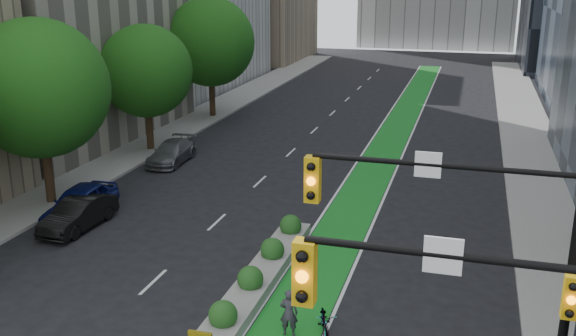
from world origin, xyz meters
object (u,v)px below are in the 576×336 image
Objects in this scene: median_planter at (260,273)px; cyclist at (289,313)px; parked_car_left_near at (80,203)px; parked_car_left_far at (172,152)px; parked_car_left_mid at (79,214)px; bicycle at (325,322)px.

median_planter is 3.64m from cyclist.
parked_car_left_near is (-9.67, 3.58, 0.41)m from median_planter.
parked_car_left_far is (-9.75, 12.91, 0.26)m from median_planter.
cyclist reaches higher than median_planter.
parked_car_left_far is (-0.60, 10.27, -0.04)m from parked_car_left_mid.
parked_car_left_far is at bearing 127.04° from median_planter.
parked_car_left_far reaches higher than bicycle.
parked_car_left_mid is at bearing -63.43° from parked_car_left_near.
cyclist reaches higher than parked_car_left_far.
parked_car_left_mid is (0.53, -0.93, -0.11)m from parked_car_left_near.
parked_car_left_near is (-11.61, 6.63, 0.01)m from cyclist.
cyclist is (-1.05, -0.30, 0.31)m from bicycle.
bicycle is 1.13× the size of cyclist.
median_planter is 2.36× the size of parked_car_left_far.
cyclist is 0.38× the size of parked_car_left_mid.
parked_car_left_far is at bearing 87.56° from parked_car_left_near.
cyclist is at bearing -57.48° from median_planter.
parked_car_left_far is at bearing -61.53° from cyclist.
parked_car_left_near is at bearing 121.92° from parked_car_left_mid.
bicycle is 0.40× the size of parked_car_left_far.
median_planter reaches higher than bicycle.
cyclist is 12.47m from parked_car_left_mid.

